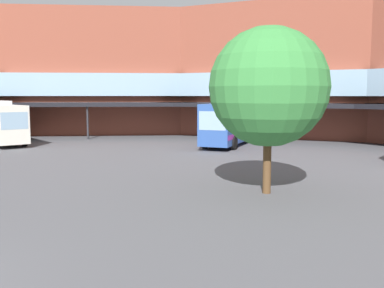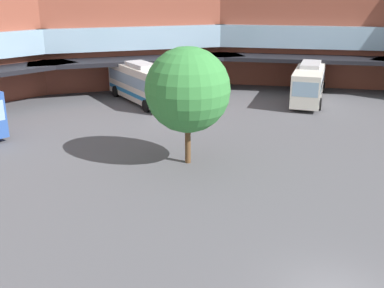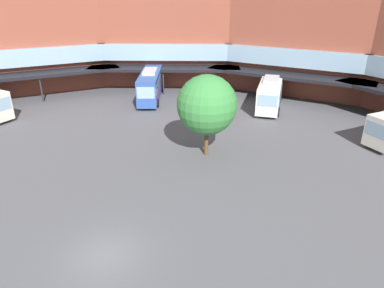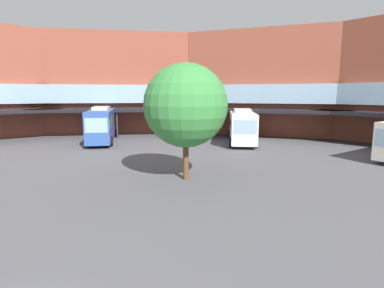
% 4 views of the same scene
% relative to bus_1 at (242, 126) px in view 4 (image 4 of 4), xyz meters
% --- Properties ---
extents(station_building, '(87.24, 51.25, 13.57)m').
position_rel_bus_1_xyz_m(station_building, '(0.73, -8.17, 4.63)').
color(station_building, brown).
rests_on(station_building, ground).
extents(bus_1, '(4.94, 10.52, 3.78)m').
position_rel_bus_1_xyz_m(bus_1, '(0.00, 0.00, 0.00)').
color(bus_1, silver).
rests_on(bus_1, ground).
extents(bus_2, '(7.75, 10.91, 3.99)m').
position_rel_bus_1_xyz_m(bus_2, '(-15.32, -4.49, 0.11)').
color(bus_2, '#2D519E').
rests_on(bus_2, ground).
extents(plaza_tree, '(5.19, 5.19, 7.27)m').
position_rel_bus_1_xyz_m(plaza_tree, '(-0.47, -16.51, 2.76)').
color(plaza_tree, brown).
rests_on(plaza_tree, ground).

